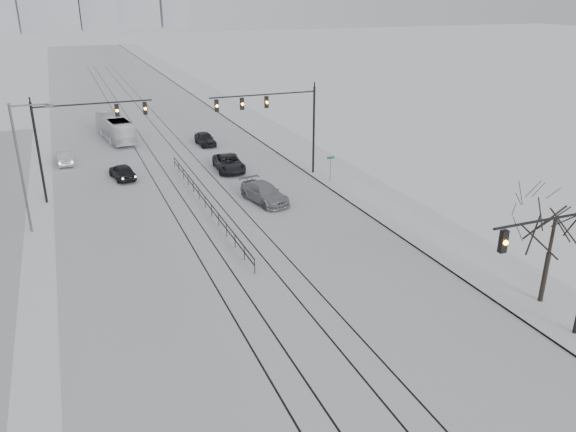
# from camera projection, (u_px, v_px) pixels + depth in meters

# --- Properties ---
(road) EXTENTS (22.00, 260.00, 0.02)m
(road) POSITION_uv_depth(u_px,v_px,m) (146.00, 128.00, 69.72)
(road) COLOR silver
(road) RESTS_ON ground
(sidewalk_east) EXTENTS (5.00, 260.00, 0.16)m
(sidewalk_east) POSITION_uv_depth(u_px,v_px,m) (249.00, 120.00, 74.38)
(sidewalk_east) COLOR silver
(sidewalk_east) RESTS_ON ground
(curb) EXTENTS (0.10, 260.00, 0.12)m
(curb) POSITION_uv_depth(u_px,v_px,m) (231.00, 121.00, 73.54)
(curb) COLOR gray
(curb) RESTS_ON ground
(tram_rails) EXTENTS (5.30, 180.00, 0.01)m
(tram_rails) POSITION_uv_depth(u_px,v_px,m) (179.00, 173.00, 52.46)
(tram_rails) COLOR black
(tram_rails) RESTS_ON ground
(traffic_mast_near) EXTENTS (6.10, 0.37, 7.00)m
(traffic_mast_near) POSITION_uv_depth(u_px,v_px,m) (566.00, 257.00, 25.22)
(traffic_mast_near) COLOR black
(traffic_mast_near) RESTS_ON ground
(traffic_mast_ne) EXTENTS (9.60, 0.37, 8.00)m
(traffic_mast_ne) POSITION_uv_depth(u_px,v_px,m) (279.00, 115.00, 48.87)
(traffic_mast_ne) COLOR black
(traffic_mast_ne) RESTS_ON ground
(traffic_mast_nw) EXTENTS (9.10, 0.37, 8.00)m
(traffic_mast_nw) POSITION_uv_depth(u_px,v_px,m) (77.00, 131.00, 44.00)
(traffic_mast_nw) COLOR black
(traffic_mast_nw) RESTS_ON ground
(street_light_west) EXTENTS (2.73, 0.25, 9.00)m
(street_light_west) POSITION_uv_depth(u_px,v_px,m) (24.00, 159.00, 37.69)
(street_light_west) COLOR #595B60
(street_light_west) RESTS_ON ground
(bare_tree) EXTENTS (4.40, 4.40, 6.10)m
(bare_tree) POSITION_uv_depth(u_px,v_px,m) (554.00, 227.00, 28.68)
(bare_tree) COLOR black
(bare_tree) RESTS_ON ground
(median_fence) EXTENTS (0.06, 24.00, 1.00)m
(median_fence) POSITION_uv_depth(u_px,v_px,m) (205.00, 202.00, 43.66)
(median_fence) COLOR black
(median_fence) RESTS_ON ground
(street_sign) EXTENTS (0.70, 0.06, 2.40)m
(street_sign) POSITION_uv_depth(u_px,v_px,m) (331.00, 165.00, 49.08)
(street_sign) COLOR #595B60
(street_sign) RESTS_ON ground
(sedan_sb_inner) EXTENTS (2.31, 4.36, 1.41)m
(sedan_sb_inner) POSITION_uv_depth(u_px,v_px,m) (122.00, 172.00, 50.41)
(sedan_sb_inner) COLOR black
(sedan_sb_inner) RESTS_ON ground
(sedan_sb_outer) EXTENTS (1.48, 4.05, 1.33)m
(sedan_sb_outer) POSITION_uv_depth(u_px,v_px,m) (65.00, 158.00, 54.84)
(sedan_sb_outer) COLOR #B4B9BD
(sedan_sb_outer) RESTS_ON ground
(sedan_nb_front) EXTENTS (2.82, 5.41, 1.45)m
(sedan_nb_front) POSITION_uv_depth(u_px,v_px,m) (229.00, 163.00, 52.83)
(sedan_nb_front) COLOR black
(sedan_nb_front) RESTS_ON ground
(sedan_nb_right) EXTENTS (3.12, 5.57, 1.52)m
(sedan_nb_right) POSITION_uv_depth(u_px,v_px,m) (264.00, 193.00, 44.78)
(sedan_nb_right) COLOR gray
(sedan_nb_right) RESTS_ON ground
(sedan_nb_far) EXTENTS (1.81, 4.23, 1.42)m
(sedan_nb_far) POSITION_uv_depth(u_px,v_px,m) (205.00, 139.00, 61.82)
(sedan_nb_far) COLOR black
(sedan_nb_far) RESTS_ON ground
(box_truck) EXTENTS (3.60, 10.14, 2.76)m
(box_truck) POSITION_uv_depth(u_px,v_px,m) (115.00, 128.00, 63.73)
(box_truck) COLOR white
(box_truck) RESTS_ON ground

